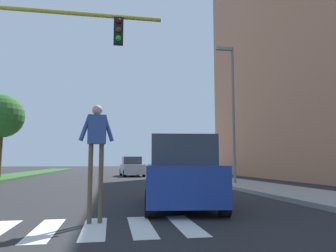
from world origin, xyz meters
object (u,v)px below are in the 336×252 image
street_lamp_right (232,101)px  sedan_midblock (132,167)px  pedestrian_performer (96,143)px  tree_far (2,116)px  suv_crossing (180,174)px

street_lamp_right → sedan_midblock: bearing=109.9°
sedan_midblock → pedestrian_performer: bearing=-95.5°
tree_far → street_lamp_right: 17.32m
tree_far → pedestrian_performer: 20.41m
tree_far → suv_crossing: 19.69m
street_lamp_right → sedan_midblock: 14.08m
suv_crossing → sedan_midblock: size_ratio=1.05×
tree_far → suv_crossing: bearing=-58.2°
pedestrian_performer → suv_crossing: 3.23m
tree_far → sedan_midblock: (10.05, 3.54, -3.88)m
tree_far → street_lamp_right: size_ratio=0.83×
pedestrian_performer → sedan_midblock: bearing=84.5°
tree_far → suv_crossing: (10.20, -16.42, -3.76)m
tree_far → pedestrian_performer: tree_far is taller
suv_crossing → sedan_midblock: bearing=90.4°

